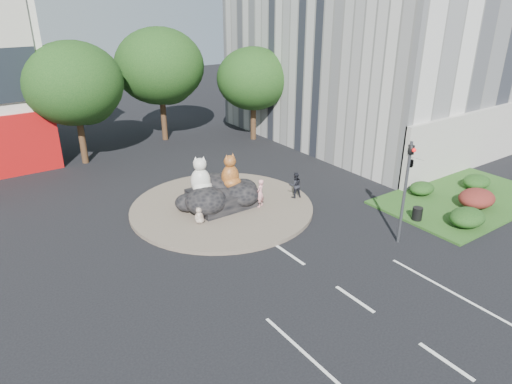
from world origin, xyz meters
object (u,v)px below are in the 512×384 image
Objects in this scene: cat_white at (200,175)px; kitten_white at (254,197)px; litter_bin at (417,214)px; kitten_calico at (199,215)px; cat_tabby at (230,171)px; pedestrian_pink at (260,193)px; pedestrian_dark at (295,185)px.

cat_white is 2.32× the size of kitten_white.
cat_white is 3.02× the size of litter_bin.
litter_bin is at bearing -23.15° from kitten_calico.
cat_tabby reaches higher than pedestrian_pink.
cat_white is 11.51m from litter_bin.
pedestrian_pink is 2.32× the size of litter_bin.
cat_white is at bearing 66.42° from kitten_calico.
cat_white is at bearing 171.34° from cat_tabby.
pedestrian_dark is 2.24× the size of litter_bin.
kitten_white is 1.30× the size of litter_bin.
pedestrian_dark is at bearing 6.12° from kitten_calico.
pedestrian_pink is 1.04× the size of pedestrian_dark.
kitten_white is 8.65m from litter_bin.
kitten_calico is (-0.97, -1.50, -1.48)m from cat_white.
cat_tabby is 1.28× the size of pedestrian_dark.
kitten_calico is at bearing -94.02° from cat_white.
kitten_white is at bearing 3.52° from pedestrian_dark.
pedestrian_dark is at bearing 8.84° from cat_white.
cat_white is at bearing -3.66° from pedestrian_dark.
pedestrian_dark is (2.35, -0.13, -0.03)m from pedestrian_pink.
litter_bin is (3.50, -5.70, -0.50)m from pedestrian_dark.
cat_tabby is at bearing 33.97° from kitten_calico.
cat_white is 3.38m from pedestrian_pink.
cat_white is at bearing 138.59° from litter_bin.
pedestrian_dark is (6.01, -0.33, 0.32)m from kitten_calico.
cat_white is 1.06× the size of cat_tabby.
pedestrian_dark reaches higher than kitten_calico.
cat_tabby reaches higher than litter_bin.
litter_bin is at bearing -45.60° from cat_tabby.
kitten_calico is at bearing -154.30° from cat_tabby.
pedestrian_dark is at bearing 146.96° from pedestrian_pink.
pedestrian_dark reaches higher than litter_bin.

